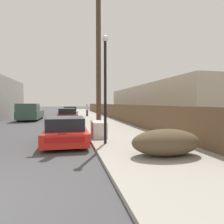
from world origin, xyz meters
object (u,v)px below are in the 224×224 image
Objects in this scene: discarded_fridge at (99,129)px; car_parked_far at (69,112)px; utility_pole at (99,55)px; pickup_truck at (30,112)px; street_lamp at (105,81)px; car_parked_mid at (67,116)px; pedestrian at (87,110)px; brush_pile at (166,142)px; parked_sports_car_red at (66,130)px.

discarded_fridge is 17.20m from car_parked_far.
car_parked_far is 0.48× the size of utility_pole.
car_parked_far is 0.79× the size of pickup_truck.
street_lamp is (-0.31, -4.07, -2.08)m from utility_pole.
pickup_truck is 12.64m from utility_pole.
utility_pole is at bearing -76.97° from car_parked_mid.
car_parked_far is 15.72m from utility_pole.
car_parked_far is 2.71× the size of pedestrian.
pedestrian is at bearing 92.13° from brush_pile.
utility_pole is at bearing 54.98° from parked_sports_car_red.
car_parked_far is at bearing 84.93° from car_parked_mid.
utility_pole is (0.32, 2.11, 4.39)m from discarded_fridge.
brush_pile is (1.64, -2.39, -2.25)m from street_lamp.
pedestrian is at bearing -147.98° from pickup_truck.
discarded_fridge is 9.55m from car_parked_mid.
brush_pile is (1.64, -4.35, 0.05)m from discarded_fridge.
brush_pile is 20.92m from pedestrian.
utility_pole is 2.01× the size of street_lamp.
car_parked_far is at bearing 94.41° from street_lamp.
street_lamp is at bearing -92.66° from pedestrian.
utility_pole reaches higher than street_lamp.
brush_pile is (3.32, -3.67, 0.00)m from parked_sports_car_red.
pickup_truck is 15.65m from street_lamp.
car_parked_mid is (-1.76, 9.39, 0.13)m from discarded_fridge.
car_parked_far is 19.27m from street_lamp.
car_parked_mid reaches higher than discarded_fridge.
discarded_fridge is 0.29× the size of pickup_truck.
discarded_fridge is 0.40× the size of car_parked_mid.
discarded_fridge is 16.58m from pedestrian.
discarded_fridge is at bearing -98.51° from utility_pole.
parked_sports_car_red is 5.53m from utility_pole.
street_lamp is at bearing 111.63° from pickup_truck.
parked_sports_car_red is (-1.68, -0.67, 0.05)m from discarded_fridge.
brush_pile is (3.11, -21.49, -0.10)m from car_parked_far.
brush_pile is at bearing -55.56° from street_lamp.
utility_pole is at bearing -87.99° from car_parked_far.
pickup_truck is 18.37m from brush_pile.
pickup_truck is 7.68m from pedestrian.
pickup_truck is (-3.90, 3.11, 0.26)m from car_parked_mid.
utility_pole reaches higher than car_parked_mid.
car_parked_mid is at bearing 101.54° from discarded_fridge.
car_parked_mid is at bearing 141.65° from pickup_truck.
utility_pole reaches higher than car_parked_far.
utility_pole is 5.65× the size of pedestrian.
car_parked_far is at bearing 96.77° from utility_pole.
street_lamp reaches higher than discarded_fridge.
pedestrian reaches higher than car_parked_mid.
street_lamp is 3.67m from brush_pile.
discarded_fridge is at bearing -89.87° from car_parked_far.
parked_sports_car_red is 13.77m from pickup_truck.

